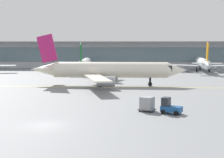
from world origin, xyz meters
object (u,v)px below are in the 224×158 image
Objects in this scene: gate_airplane_2 at (84,64)px; gate_airplane_3 at (203,63)px; cargo_dolly_lead at (147,104)px; baggage_tug at (170,107)px; taxiing_regional_jet at (109,70)px.

gate_airplane_3 is (36.74, 5.36, 0.04)m from gate_airplane_2.
cargo_dolly_lead is at bearing 167.77° from gate_airplane_3.
baggage_tug is 1.14× the size of cargo_dolly_lead.
taxiing_regional_jet is 30.46m from baggage_tug.
gate_airplane_2 is 63.64m from baggage_tug.
baggage_tug is (18.72, -60.80, -1.86)m from gate_airplane_2.
gate_airplane_2 is at bearing 134.05° from baggage_tug.
taxiing_regional_jet reaches higher than cargo_dolly_lead.
taxiing_regional_jet reaches higher than gate_airplane_3.
gate_airplane_2 reaches higher than cargo_dolly_lead.
cargo_dolly_lead is at bearing -167.36° from gate_airplane_2.
cargo_dolly_lead is (6.71, -27.39, -2.25)m from taxiing_regional_jet.
gate_airplane_3 is 68.59m from baggage_tug.
gate_airplane_3 reaches higher than cargo_dolly_lead.
taxiing_regional_jet is 11.26× the size of baggage_tug.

